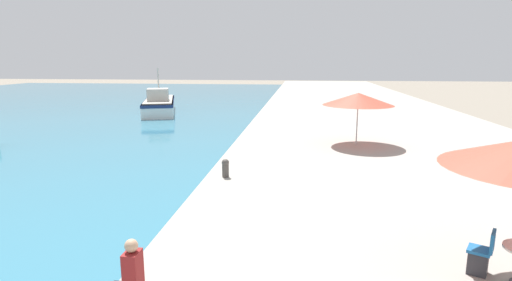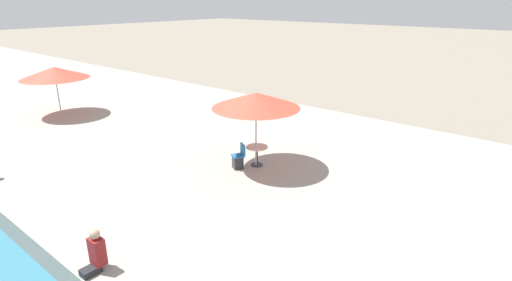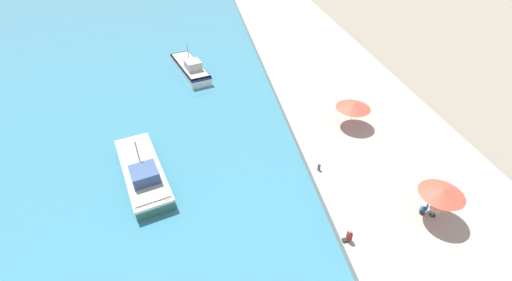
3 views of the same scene
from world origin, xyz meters
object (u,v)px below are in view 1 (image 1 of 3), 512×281
(mooring_bollard, at_px, (225,167))
(person_at_quay, at_px, (130,270))
(cafe_chair_left, at_px, (480,258))
(cafe_umbrella_white, at_px, (358,99))
(fishing_boat_mid, at_px, (159,104))

(mooring_bollard, bearing_deg, person_at_quay, -92.26)
(cafe_chair_left, distance_m, person_at_quay, 6.54)
(person_at_quay, bearing_deg, cafe_umbrella_white, 67.45)
(cafe_chair_left, bearing_deg, fishing_boat_mid, 59.46)
(cafe_chair_left, relative_size, person_at_quay, 0.87)
(person_at_quay, height_order, mooring_bollard, person_at_quay)
(cafe_chair_left, xyz_separation_m, mooring_bollard, (-6.09, 5.88, 0.02))
(cafe_chair_left, height_order, person_at_quay, person_at_quay)
(cafe_umbrella_white, bearing_deg, mooring_bollard, -130.63)
(fishing_boat_mid, xyz_separation_m, person_at_quay, (10.26, -29.76, 0.39))
(fishing_boat_mid, bearing_deg, mooring_bollard, -82.21)
(cafe_chair_left, relative_size, mooring_bollard, 1.39)
(fishing_boat_mid, distance_m, cafe_chair_left, 32.86)
(cafe_umbrella_white, distance_m, mooring_bollard, 8.40)
(cafe_chair_left, bearing_deg, mooring_bollard, 75.03)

